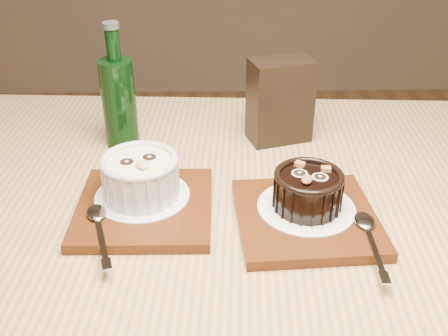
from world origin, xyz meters
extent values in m
cube|color=#9C7744|center=(-0.16, 0.25, 0.73)|extent=(1.24, 0.87, 0.04)
cube|color=#51250D|center=(-0.26, 0.25, 0.76)|extent=(0.18, 0.18, 0.01)
cylinder|color=white|center=(-0.27, 0.27, 0.77)|extent=(0.13, 0.13, 0.00)
cylinder|color=silver|center=(-0.27, 0.27, 0.79)|extent=(0.10, 0.10, 0.05)
cylinder|color=#FFED9B|center=(-0.27, 0.27, 0.82)|extent=(0.09, 0.09, 0.00)
torus|color=silver|center=(-0.27, 0.27, 0.82)|extent=(0.10, 0.10, 0.01)
cylinder|color=black|center=(-0.28, 0.27, 0.82)|extent=(0.02, 0.02, 0.00)
cylinder|color=black|center=(-0.25, 0.28, 0.82)|extent=(0.02, 0.02, 0.00)
ellipsoid|color=tan|center=(-0.26, 0.26, 0.82)|extent=(0.02, 0.03, 0.01)
cube|color=#51250D|center=(-0.05, 0.22, 0.76)|extent=(0.19, 0.19, 0.01)
cylinder|color=white|center=(-0.05, 0.24, 0.77)|extent=(0.13, 0.13, 0.00)
cylinder|color=black|center=(-0.05, 0.24, 0.79)|extent=(0.09, 0.09, 0.05)
cylinder|color=black|center=(-0.05, 0.24, 0.81)|extent=(0.07, 0.07, 0.00)
torus|color=black|center=(-0.05, 0.24, 0.81)|extent=(0.09, 0.09, 0.01)
cylinder|color=black|center=(-0.06, 0.25, 0.81)|extent=(0.02, 0.02, 0.00)
cylinder|color=black|center=(-0.03, 0.24, 0.81)|extent=(0.02, 0.02, 0.00)
ellipsoid|color=brown|center=(-0.05, 0.22, 0.82)|extent=(0.02, 0.02, 0.01)
cube|color=brown|center=(-0.05, 0.26, 0.82)|extent=(0.02, 0.02, 0.01)
cube|color=brown|center=(-0.02, 0.25, 0.82)|extent=(0.01, 0.01, 0.01)
cube|color=black|center=(-0.06, 0.47, 0.82)|extent=(0.11, 0.09, 0.14)
cylinder|color=black|center=(-0.32, 0.45, 0.82)|extent=(0.05, 0.05, 0.15)
cylinder|color=black|center=(-0.32, 0.45, 0.92)|extent=(0.02, 0.02, 0.05)
cylinder|color=#333333|center=(-0.32, 0.45, 0.95)|extent=(0.03, 0.03, 0.01)
camera|label=1|loc=(-0.17, -0.33, 1.17)|focal=42.00mm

